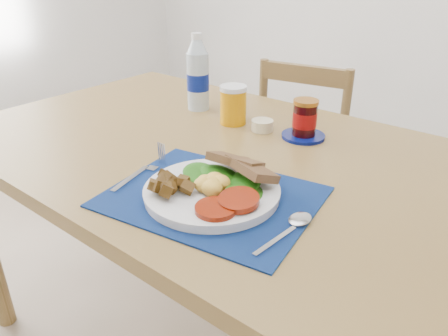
% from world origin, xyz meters
% --- Properties ---
extents(table, '(1.40, 0.90, 0.75)m').
position_xyz_m(table, '(0.00, 0.20, 0.67)').
color(table, brown).
rests_on(table, ground).
extents(chair_far, '(0.44, 0.43, 1.03)m').
position_xyz_m(chair_far, '(-0.06, 0.89, 0.53)').
color(chair_far, brown).
rests_on(chair_far, ground).
extents(placemat, '(0.47, 0.39, 0.00)m').
position_xyz_m(placemat, '(0.20, -0.01, 0.75)').
color(placemat, black).
rests_on(placemat, table).
extents(breakfast_plate, '(0.28, 0.28, 0.07)m').
position_xyz_m(breakfast_plate, '(0.20, -0.02, 0.77)').
color(breakfast_plate, silver).
rests_on(breakfast_plate, placemat).
extents(fork, '(0.05, 0.19, 0.00)m').
position_xyz_m(fork, '(0.01, -0.03, 0.76)').
color(fork, '#B2B5BA').
rests_on(fork, placemat).
extents(spoon, '(0.04, 0.17, 0.00)m').
position_xyz_m(spoon, '(0.40, -0.01, 0.76)').
color(spoon, '#B2B5BA').
rests_on(spoon, placemat).
extents(water_bottle, '(0.07, 0.07, 0.24)m').
position_xyz_m(water_bottle, '(-0.21, 0.40, 0.86)').
color(water_bottle, '#ADBFCC').
rests_on(water_bottle, table).
extents(juice_glass, '(0.08, 0.08, 0.11)m').
position_xyz_m(juice_glass, '(-0.04, 0.37, 0.80)').
color(juice_glass, orange).
rests_on(juice_glass, table).
extents(ramekin, '(0.06, 0.06, 0.03)m').
position_xyz_m(ramekin, '(0.07, 0.37, 0.77)').
color(ramekin, beige).
rests_on(ramekin, table).
extents(jam_on_saucer, '(0.12, 0.12, 0.11)m').
position_xyz_m(jam_on_saucer, '(0.19, 0.40, 0.80)').
color(jam_on_saucer, '#051059').
rests_on(jam_on_saucer, table).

